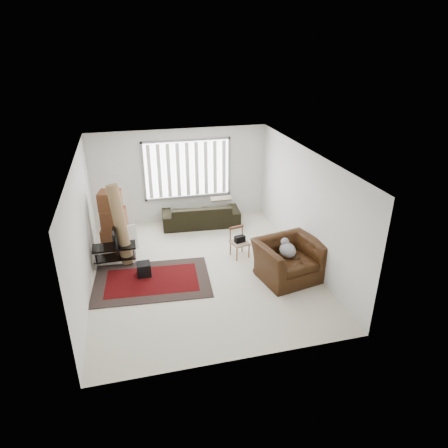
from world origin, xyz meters
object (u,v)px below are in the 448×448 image
object	(u,v)px
tv_stand	(115,251)
side_chair	(239,241)
moving_boxes	(114,222)
sofa	(201,211)
armchair	(289,257)

from	to	relation	value
tv_stand	side_chair	world-z (taller)	side_chair
tv_stand	moving_boxes	size ratio (longest dim) A/B	0.65
moving_boxes	side_chair	xyz separation A→B (m)	(2.97, -1.21, -0.29)
sofa	armchair	bearing A→B (deg)	117.09
sofa	armchair	distance (m)	3.51
side_chair	sofa	bearing A→B (deg)	92.42
armchair	tv_stand	bearing A→B (deg)	146.73
tv_stand	armchair	xyz separation A→B (m)	(3.78, -1.51, 0.15)
side_chair	armchair	distance (m)	1.44
moving_boxes	sofa	distance (m)	2.55
tv_stand	side_chair	xyz separation A→B (m)	(2.98, -0.32, 0.06)
side_chair	armchair	world-z (taller)	armchair
moving_boxes	tv_stand	bearing A→B (deg)	-91.03
moving_boxes	armchair	bearing A→B (deg)	-32.58
tv_stand	side_chair	bearing A→B (deg)	-6.07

